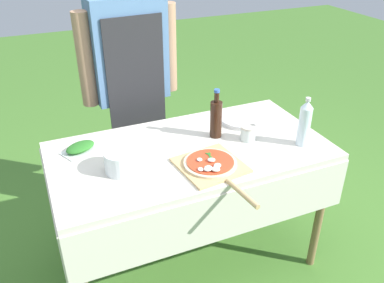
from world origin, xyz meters
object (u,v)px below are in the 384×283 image
prep_table (190,163)px  sauce_jar (248,134)px  herb_container (80,148)px  person_cook (131,75)px  oil_bottle (216,118)px  pizza_on_peel (212,165)px  water_bottle (305,123)px  plate_stack (243,119)px  mixing_tub (122,161)px

prep_table → sauce_jar: sauce_jar is taller
herb_container → person_cook: bearing=49.2°
herb_container → oil_bottle: bearing=-10.4°
pizza_on_peel → prep_table: bearing=89.5°
person_cook → pizza_on_peel: size_ratio=3.11×
water_bottle → herb_container: (-1.11, 0.40, -0.11)m
pizza_on_peel → sauce_jar: sauce_jar is taller
oil_bottle → water_bottle: oil_bottle is taller
plate_stack → mixing_tub: bearing=-163.4°
oil_bottle → plate_stack: size_ratio=1.03×
prep_table → oil_bottle: size_ratio=5.28×
sauce_jar → herb_container: bearing=164.7°
water_bottle → mixing_tub: (-0.95, 0.13, -0.08)m
herb_container → mixing_tub: (0.16, -0.26, 0.03)m
pizza_on_peel → oil_bottle: oil_bottle is taller
oil_bottle → herb_container: oil_bottle is taller
prep_table → herb_container: bearing=159.5°
person_cook → pizza_on_peel: bearing=95.3°
person_cook → herb_container: (-0.42, -0.49, -0.17)m
person_cook → mixing_tub: bearing=67.2°
water_bottle → plate_stack: (-0.16, 0.37, -0.12)m
person_cook → herb_container: size_ratio=7.70×
plate_stack → pizza_on_peel: bearing=-135.2°
sauce_jar → prep_table: bearing=173.7°
person_cook → sauce_jar: person_cook is taller
person_cook → pizza_on_peel: 0.93m
mixing_tub → plate_stack: 0.83m
pizza_on_peel → mixing_tub: bearing=152.9°
herb_container → sauce_jar: sauce_jar is taller
pizza_on_peel → herb_container: (-0.56, 0.41, 0.01)m
person_cook → mixing_tub: size_ratio=9.85×
water_bottle → herb_container: bearing=160.3°
herb_container → prep_table: bearing=-20.5°
plate_stack → sauce_jar: (-0.09, -0.21, 0.02)m
person_cook → sauce_jar: (0.45, -0.73, -0.16)m
pizza_on_peel → mixing_tub: size_ratio=3.17×
water_bottle → oil_bottle: bearing=145.7°
prep_table → pizza_on_peel: (0.02, -0.21, 0.11)m
pizza_on_peel → herb_container: bearing=136.8°
pizza_on_peel → plate_stack: pizza_on_peel is taller
prep_table → water_bottle: water_bottle is taller
oil_bottle → herb_container: 0.74m
water_bottle → mixing_tub: 0.96m
prep_table → water_bottle: bearing=-18.9°
person_cook → water_bottle: person_cook is taller
person_cook → plate_stack: bearing=132.2°
pizza_on_peel → plate_stack: size_ratio=2.00×
prep_table → person_cook: bearing=99.7°
pizza_on_peel → sauce_jar: bearing=23.3°
herb_container → mixing_tub: 0.31m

